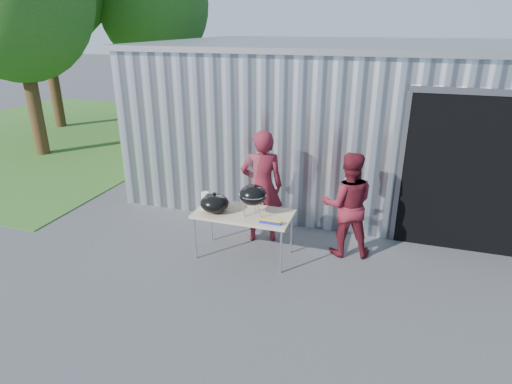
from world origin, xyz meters
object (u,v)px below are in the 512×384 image
(kettle_grill, at_px, (253,189))
(person_bystander, at_px, (347,205))
(folding_table, at_px, (244,215))
(person_cook, at_px, (262,187))

(kettle_grill, xyz_separation_m, person_bystander, (1.33, 0.63, -0.33))
(person_bystander, bearing_deg, folding_table, 9.01)
(kettle_grill, height_order, person_cook, person_cook)
(kettle_grill, distance_m, person_cook, 0.72)
(person_cook, bearing_deg, kettle_grill, 75.04)
(folding_table, distance_m, person_cook, 0.69)
(folding_table, height_order, person_bystander, person_bystander)
(person_bystander, bearing_deg, kettle_grill, 12.80)
(folding_table, xyz_separation_m, kettle_grill, (0.17, -0.04, 0.46))
(folding_table, bearing_deg, person_cook, 81.72)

